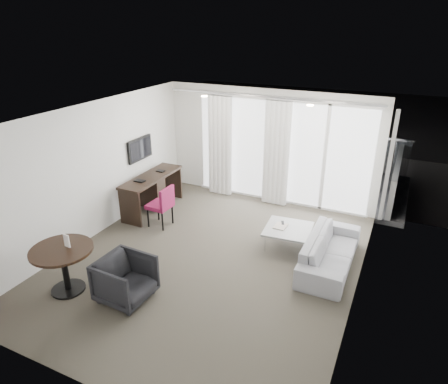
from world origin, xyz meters
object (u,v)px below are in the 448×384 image
at_px(desk, 153,193).
at_px(coffee_table, 288,237).
at_px(round_table, 65,270).
at_px(rattan_chair_b, 346,169).
at_px(desk_chair, 160,206).
at_px(rattan_chair_a, 294,174).
at_px(tub_armchair, 126,279).
at_px(sofa, 330,251).

xyz_separation_m(desk, coffee_table, (3.22, -0.24, -0.22)).
bearing_deg(round_table, rattan_chair_b, 64.13).
distance_m(desk_chair, round_table, 2.48).
distance_m(round_table, rattan_chair_b, 7.29).
height_order(desk_chair, rattan_chair_a, rattan_chair_a).
height_order(desk, round_table, desk).
xyz_separation_m(desk, round_table, (0.45, -3.04, -0.03)).
height_order(round_table, coffee_table, round_table).
xyz_separation_m(tub_armchair, rattan_chair_b, (2.19, 6.33, 0.03)).
bearing_deg(rattan_chair_a, coffee_table, -66.99).
bearing_deg(tub_armchair, round_table, 105.79).
height_order(round_table, rattan_chair_a, rattan_chair_a).
distance_m(desk_chair, tub_armchair, 2.41).
distance_m(coffee_table, rattan_chair_a, 2.73).
bearing_deg(round_table, rattan_chair_a, 68.74).
height_order(tub_armchair, sofa, tub_armchair).
distance_m(desk, desk_chair, 0.79).
relative_size(round_table, rattan_chair_a, 1.05).
relative_size(desk_chair, sofa, 0.46).
xyz_separation_m(tub_armchair, rattan_chair_a, (1.13, 5.21, 0.11)).
relative_size(round_table, rattan_chair_b, 1.24).
height_order(sofa, rattan_chair_a, rattan_chair_a).
bearing_deg(tub_armchair, desk, 29.69).
relative_size(coffee_table, sofa, 0.44).
bearing_deg(desk_chair, round_table, -90.83).
bearing_deg(desk, round_table, -81.52).
distance_m(desk, tub_armchair, 3.15).
distance_m(sofa, rattan_chair_b, 4.11).
bearing_deg(sofa, desk, 82.16).
bearing_deg(rattan_chair_b, round_table, -98.48).
bearing_deg(desk, rattan_chair_a, 43.09).
bearing_deg(rattan_chair_b, sofa, -66.56).
height_order(desk, desk_chair, desk_chair).
relative_size(desk_chair, round_table, 0.93).
height_order(desk_chair, sofa, desk_chair).
relative_size(desk, round_table, 1.83).
bearing_deg(sofa, rattan_chair_b, 6.05).
bearing_deg(rattan_chair_a, desk, -127.66).
bearing_deg(tub_armchair, sofa, -47.00).
height_order(coffee_table, rattan_chair_a, rattan_chair_a).
distance_m(desk_chair, rattan_chair_a, 3.57).
bearing_deg(sofa, coffee_table, 69.16).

